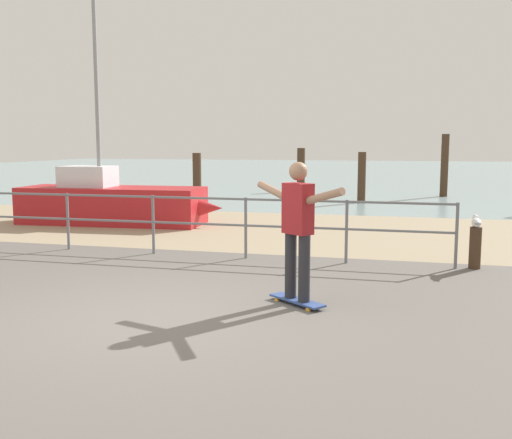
{
  "coord_description": "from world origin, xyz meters",
  "views": [
    {
      "loc": [
        2.78,
        -5.8,
        1.95
      ],
      "look_at": [
        0.77,
        2.0,
        0.9
      ],
      "focal_mm": 41.17,
      "sensor_mm": 36.0,
      "label": 1
    }
  ],
  "objects_px": {
    "skateboard": "(297,301)",
    "bollard_short": "(475,249)",
    "sailboat": "(118,203)",
    "seagull": "(476,222)",
    "skateboarder": "(298,223)"
  },
  "relations": [
    {
      "from": "skateboard",
      "to": "bollard_short",
      "type": "relative_size",
      "value": 1.13
    },
    {
      "from": "bollard_short",
      "to": "seagull",
      "type": "height_order",
      "value": "seagull"
    },
    {
      "from": "skateboarder",
      "to": "bollard_short",
      "type": "bearing_deg",
      "value": 49.74
    },
    {
      "from": "bollard_short",
      "to": "seagull",
      "type": "bearing_deg",
      "value": 89.45
    },
    {
      "from": "bollard_short",
      "to": "sailboat",
      "type": "bearing_deg",
      "value": 157.13
    },
    {
      "from": "sailboat",
      "to": "skateboarder",
      "type": "xyz_separation_m",
      "value": [
        5.48,
        -5.98,
        0.49
      ]
    },
    {
      "from": "sailboat",
      "to": "seagull",
      "type": "bearing_deg",
      "value": -22.76
    },
    {
      "from": "skateboard",
      "to": "seagull",
      "type": "xyz_separation_m",
      "value": [
        2.29,
        2.72,
        0.68
      ]
    },
    {
      "from": "skateboarder",
      "to": "seagull",
      "type": "xyz_separation_m",
      "value": [
        2.29,
        2.72,
        -0.27
      ]
    },
    {
      "from": "skateboard",
      "to": "skateboarder",
      "type": "bearing_deg",
      "value": -153.43
    },
    {
      "from": "skateboard",
      "to": "seagull",
      "type": "height_order",
      "value": "seagull"
    },
    {
      "from": "sailboat",
      "to": "skateboard",
      "type": "relative_size",
      "value": 7.15
    },
    {
      "from": "skateboard",
      "to": "bollard_short",
      "type": "xyz_separation_m",
      "value": [
        2.29,
        2.7,
        0.27
      ]
    },
    {
      "from": "skateboard",
      "to": "seagull",
      "type": "bearing_deg",
      "value": 49.92
    },
    {
      "from": "sailboat",
      "to": "skateboard",
      "type": "height_order",
      "value": "sailboat"
    }
  ]
}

